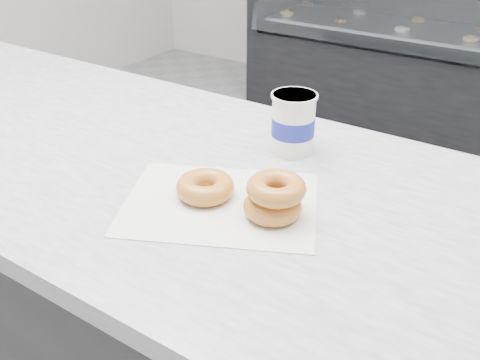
# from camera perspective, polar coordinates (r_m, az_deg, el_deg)

# --- Properties ---
(ground) EXTENTS (5.00, 5.00, 0.00)m
(ground) POSITION_cam_1_polar(r_m,az_deg,el_deg) (2.09, 2.16, -12.88)
(ground) COLOR gray
(ground) RESTS_ON ground
(counter) EXTENTS (3.06, 0.76, 0.90)m
(counter) POSITION_cam_1_polar(r_m,az_deg,el_deg) (1.43, -10.52, -12.81)
(counter) COLOR #333335
(counter) RESTS_ON ground
(display_case) EXTENTS (2.40, 0.74, 1.25)m
(display_case) POSITION_cam_1_polar(r_m,az_deg,el_deg) (3.65, 20.60, 13.19)
(display_case) COLOR black
(display_case) RESTS_ON ground
(wax_paper) EXTENTS (0.42, 0.38, 0.00)m
(wax_paper) POSITION_cam_1_polar(r_m,az_deg,el_deg) (0.96, -2.10, -2.47)
(wax_paper) COLOR silver
(wax_paper) RESTS_ON counter
(donut_single) EXTENTS (0.11, 0.11, 0.04)m
(donut_single) POSITION_cam_1_polar(r_m,az_deg,el_deg) (0.97, -3.73, -0.73)
(donut_single) COLOR #CA8437
(donut_single) RESTS_ON wax_paper
(donut_stack) EXTENTS (0.14, 0.14, 0.07)m
(donut_stack) POSITION_cam_1_polar(r_m,az_deg,el_deg) (0.90, 3.69, -1.86)
(donut_stack) COLOR #CA8437
(donut_stack) RESTS_ON wax_paper
(coffee_cup) EXTENTS (0.10, 0.10, 0.13)m
(coffee_cup) POSITION_cam_1_polar(r_m,az_deg,el_deg) (1.12, 5.69, 6.10)
(coffee_cup) COLOR white
(coffee_cup) RESTS_ON counter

